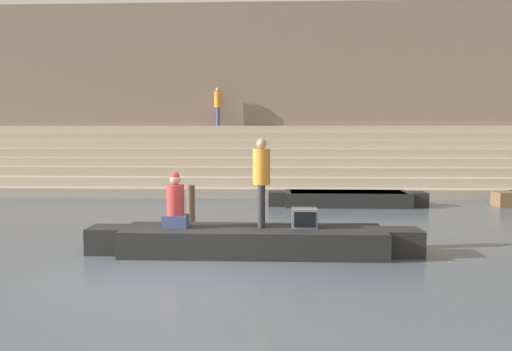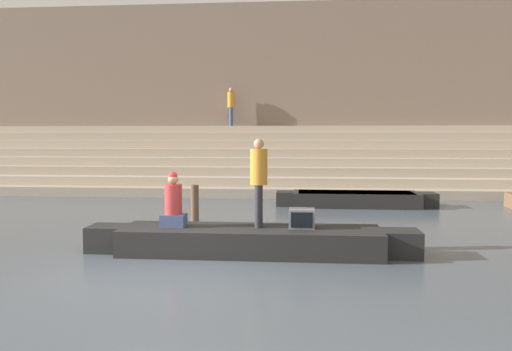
# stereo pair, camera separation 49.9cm
# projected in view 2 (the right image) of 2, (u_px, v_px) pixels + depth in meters

# --- Properties ---
(ground_plane) EXTENTS (120.00, 120.00, 0.00)m
(ground_plane) POSITION_uv_depth(u_px,v_px,m) (162.00, 273.00, 8.08)
(ground_plane) COLOR #4C5660
(ghat_steps) EXTENTS (36.00, 5.91, 2.70)m
(ghat_steps) POSITION_uv_depth(u_px,v_px,m) (249.00, 166.00, 21.54)
(ghat_steps) COLOR tan
(ghat_steps) RESTS_ON ground
(back_wall) EXTENTS (34.20, 1.28, 8.42)m
(back_wall) POSITION_uv_depth(u_px,v_px,m) (255.00, 95.00, 23.96)
(back_wall) COLOR #7F6B5B
(back_wall) RESTS_ON ground
(rowboat_main) EXTENTS (6.28, 1.34, 0.49)m
(rowboat_main) POSITION_uv_depth(u_px,v_px,m) (250.00, 240.00, 9.44)
(rowboat_main) COLOR black
(rowboat_main) RESTS_ON ground
(person_standing) EXTENTS (0.33, 0.33, 1.68)m
(person_standing) POSITION_uv_depth(u_px,v_px,m) (259.00, 176.00, 9.45)
(person_standing) COLOR #28282D
(person_standing) RESTS_ON rowboat_main
(person_rowing) EXTENTS (0.46, 0.36, 1.06)m
(person_rowing) POSITION_uv_depth(u_px,v_px,m) (173.00, 205.00, 9.53)
(person_rowing) COLOR #3D4C75
(person_rowing) RESTS_ON rowboat_main
(tv_set) EXTENTS (0.48, 0.42, 0.36)m
(tv_set) POSITION_uv_depth(u_px,v_px,m) (302.00, 218.00, 9.42)
(tv_set) COLOR slate
(tv_set) RESTS_ON rowboat_main
(moored_boat_shore) EXTENTS (5.00, 1.33, 0.45)m
(moored_boat_shore) POSITION_uv_depth(u_px,v_px,m) (355.00, 199.00, 15.81)
(moored_boat_shore) COLOR black
(moored_boat_shore) RESTS_ON ground
(mooring_post) EXTENTS (0.20, 0.20, 1.01)m
(mooring_post) POSITION_uv_depth(u_px,v_px,m) (195.00, 205.00, 12.48)
(mooring_post) COLOR brown
(mooring_post) RESTS_ON ground
(person_on_steps) EXTENTS (0.33, 0.33, 1.77)m
(person_on_steps) POSITION_uv_depth(u_px,v_px,m) (231.00, 104.00, 23.13)
(person_on_steps) COLOR #3D4C75
(person_on_steps) RESTS_ON ghat_steps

